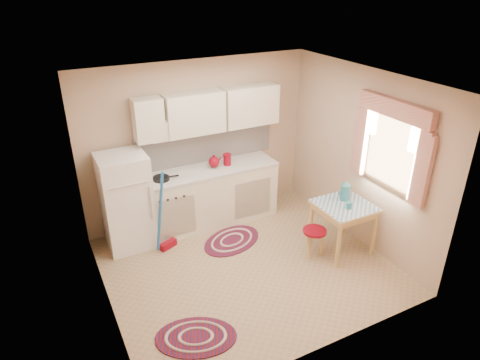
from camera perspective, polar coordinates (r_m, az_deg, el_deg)
name	(u,v)px	position (r m, az deg, el deg)	size (l,w,h in m)	color
room_shell	(249,149)	(5.37, 1.27, 4.15)	(3.64, 3.60, 2.52)	tan
fridge	(126,202)	(6.20, -14.92, -2.80)	(0.65, 0.60, 1.40)	white
broom	(165,212)	(6.03, -9.93, -4.18)	(0.28, 0.12, 1.20)	#1B60AD
base_cabinets	(205,198)	(6.66, -4.63, -2.35)	(2.25, 0.60, 0.88)	white
countertop	(204,171)	(6.45, -4.77, 1.24)	(2.27, 0.62, 0.04)	silver
frying_pan	(161,178)	(6.19, -10.46, 0.21)	(0.23, 0.23, 0.05)	black
red_kettle	(214,162)	(6.47, -3.49, 2.42)	(0.18, 0.17, 0.18)	maroon
red_canister	(227,160)	(6.55, -1.72, 2.68)	(0.12, 0.12, 0.16)	maroon
table	(342,227)	(6.21, 13.44, -6.17)	(0.72, 0.72, 0.72)	#DAB86D
stool	(314,243)	(6.08, 9.79, -8.24)	(0.33, 0.33, 0.42)	maroon
coffee_pot	(345,190)	(6.09, 13.86, -1.32)	(0.16, 0.13, 0.31)	#28727C
mug	(349,205)	(5.94, 14.33, -3.30)	(0.08, 0.08, 0.10)	#28727C
rug_center	(232,240)	(6.40, -1.09, -8.06)	(0.96, 0.64, 0.02)	maroon
rug_left	(196,337)	(4.99, -5.90, -20.13)	(0.90, 0.60, 0.02)	maroon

